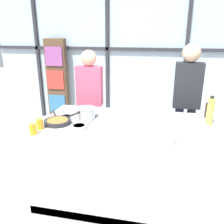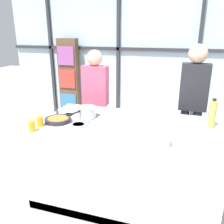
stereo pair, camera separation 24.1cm
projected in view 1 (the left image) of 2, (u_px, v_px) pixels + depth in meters
The scene contains 14 objects.
ground_plane at pixel (126, 193), 2.90m from camera, with size 18.00×18.00×0.00m, color #ADA89E.
back_window_wall at pixel (145, 56), 4.71m from camera, with size 6.40×0.10×2.80m.
bookshelf at pixel (57, 81), 5.06m from camera, with size 0.43×0.19×1.74m.
demo_island at pixel (126, 161), 2.76m from camera, with size 1.96×1.09×0.90m.
spectator_far_left at pixel (90, 96), 3.57m from camera, with size 0.38×0.23×1.63m.
spectator_center_left at pixel (187, 96), 3.27m from camera, with size 0.37×0.24×1.73m.
frying_pan at pixel (57, 121), 2.64m from camera, with size 0.37×0.48×0.04m.
saucepan at pixel (86, 112), 2.80m from camera, with size 0.24×0.41×0.12m.
white_plate at pixel (163, 129), 2.47m from camera, with size 0.27×0.27×0.01m, color white.
mixing_bowl at pixel (165, 138), 2.18m from camera, with size 0.20×0.20×0.08m.
oil_bottle at pixel (210, 111), 2.57m from camera, with size 0.07×0.07×0.32m.
pepper_grinder at pixel (207, 110), 2.79m from camera, with size 0.05×0.05×0.21m.
juice_glass_near at pixel (33, 129), 2.35m from camera, with size 0.07×0.07×0.11m, color orange.
juice_glass_far at pixel (40, 124), 2.48m from camera, with size 0.07×0.07×0.11m, color orange.
Camera 1 is at (0.33, -2.41, 1.88)m, focal length 38.00 mm.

